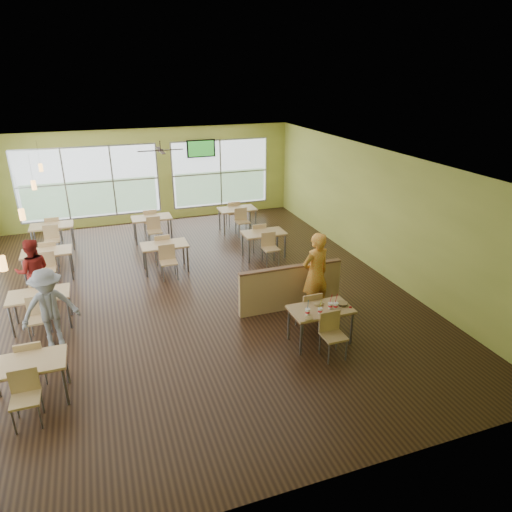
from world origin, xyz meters
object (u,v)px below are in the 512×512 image
half_wall_divider (291,287)px  food_basket (342,304)px  main_table (321,314)px  man_plaid (315,274)px

half_wall_divider → food_basket: half_wall_divider is taller
main_table → man_plaid: 1.20m
main_table → food_basket: 0.48m
main_table → half_wall_divider: 1.45m
main_table → man_plaid: (0.41, 1.08, 0.31)m
half_wall_divider → man_plaid: 0.69m
food_basket → half_wall_divider: bearing=107.3°
half_wall_divider → food_basket: bearing=-72.7°
man_plaid → main_table: bearing=56.5°
man_plaid → half_wall_divider: bearing=-54.8°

